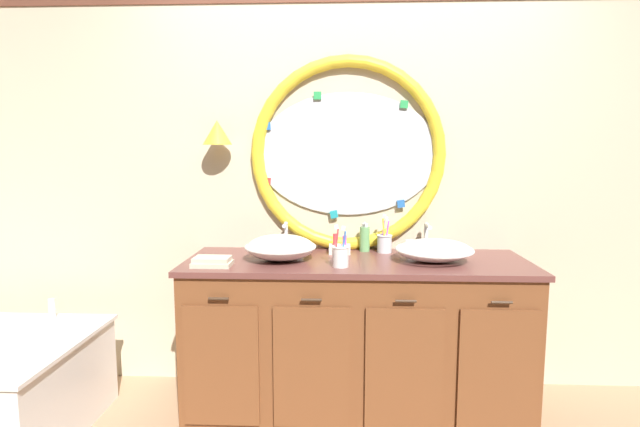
{
  "coord_description": "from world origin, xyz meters",
  "views": [
    {
      "loc": [
        -0.08,
        -2.39,
        1.43
      ],
      "look_at": [
        -0.19,
        0.25,
        1.1
      ],
      "focal_mm": 27.62,
      "sensor_mm": 36.0,
      "label": 1
    }
  ],
  "objects_px": {
    "toiletry_basket": "(340,248)",
    "sink_basin_left": "(280,247)",
    "toothbrush_holder_left": "(340,255)",
    "soap_dispenser": "(365,238)",
    "toothbrush_holder_right": "(384,242)",
    "sink_basin_right": "(434,250)",
    "folded_hand_towel": "(212,262)"
  },
  "relations": [
    {
      "from": "toothbrush_holder_left",
      "to": "soap_dispenser",
      "type": "xyz_separation_m",
      "value": [
        0.14,
        0.4,
        0.02
      ]
    },
    {
      "from": "soap_dispenser",
      "to": "folded_hand_towel",
      "type": "bearing_deg",
      "value": -152.53
    },
    {
      "from": "sink_basin_left",
      "to": "toiletry_basket",
      "type": "height_order",
      "value": "sink_basin_left"
    },
    {
      "from": "sink_basin_left",
      "to": "soap_dispenser",
      "type": "xyz_separation_m",
      "value": [
        0.47,
        0.26,
        0.01
      ]
    },
    {
      "from": "toiletry_basket",
      "to": "sink_basin_left",
      "type": "bearing_deg",
      "value": -149.56
    },
    {
      "from": "folded_hand_towel",
      "to": "toiletry_basket",
      "type": "relative_size",
      "value": 1.63
    },
    {
      "from": "sink_basin_right",
      "to": "toiletry_basket",
      "type": "distance_m",
      "value": 0.54
    },
    {
      "from": "soap_dispenser",
      "to": "toiletry_basket",
      "type": "xyz_separation_m",
      "value": [
        -0.15,
        -0.07,
        -0.05
      ]
    },
    {
      "from": "sink_basin_left",
      "to": "folded_hand_towel",
      "type": "distance_m",
      "value": 0.37
    },
    {
      "from": "sink_basin_right",
      "to": "folded_hand_towel",
      "type": "height_order",
      "value": "sink_basin_right"
    },
    {
      "from": "sink_basin_left",
      "to": "folded_hand_towel",
      "type": "height_order",
      "value": "sink_basin_left"
    },
    {
      "from": "toothbrush_holder_left",
      "to": "folded_hand_towel",
      "type": "height_order",
      "value": "toothbrush_holder_left"
    },
    {
      "from": "sink_basin_right",
      "to": "toothbrush_holder_left",
      "type": "height_order",
      "value": "toothbrush_holder_left"
    },
    {
      "from": "toiletry_basket",
      "to": "folded_hand_towel",
      "type": "bearing_deg",
      "value": -151.99
    },
    {
      "from": "sink_basin_left",
      "to": "toiletry_basket",
      "type": "bearing_deg",
      "value": 30.44
    },
    {
      "from": "soap_dispenser",
      "to": "toothbrush_holder_right",
      "type": "bearing_deg",
      "value": -13.81
    },
    {
      "from": "toothbrush_holder_right",
      "to": "sink_basin_right",
      "type": "bearing_deg",
      "value": -42.96
    },
    {
      "from": "toothbrush_holder_right",
      "to": "folded_hand_towel",
      "type": "distance_m",
      "value": 0.99
    },
    {
      "from": "sink_basin_right",
      "to": "toothbrush_holder_left",
      "type": "xyz_separation_m",
      "value": [
        -0.5,
        -0.14,
        -0.0
      ]
    },
    {
      "from": "sink_basin_right",
      "to": "soap_dispenser",
      "type": "relative_size",
      "value": 2.37
    },
    {
      "from": "folded_hand_towel",
      "to": "sink_basin_right",
      "type": "bearing_deg",
      "value": 7.83
    },
    {
      "from": "sink_basin_left",
      "to": "toothbrush_holder_left",
      "type": "height_order",
      "value": "toothbrush_holder_left"
    },
    {
      "from": "sink_basin_right",
      "to": "folded_hand_towel",
      "type": "relative_size",
      "value": 2.09
    },
    {
      "from": "sink_basin_left",
      "to": "toothbrush_holder_left",
      "type": "distance_m",
      "value": 0.35
    },
    {
      "from": "sink_basin_right",
      "to": "toothbrush_holder_right",
      "type": "relative_size",
      "value": 1.85
    },
    {
      "from": "toothbrush_holder_left",
      "to": "toiletry_basket",
      "type": "height_order",
      "value": "toothbrush_holder_left"
    },
    {
      "from": "sink_basin_left",
      "to": "sink_basin_right",
      "type": "xyz_separation_m",
      "value": [
        0.82,
        0.0,
        -0.01
      ]
    },
    {
      "from": "toothbrush_holder_left",
      "to": "folded_hand_towel",
      "type": "xyz_separation_m",
      "value": [
        -0.66,
        -0.02,
        -0.04
      ]
    },
    {
      "from": "sink_basin_left",
      "to": "soap_dispenser",
      "type": "distance_m",
      "value": 0.53
    },
    {
      "from": "soap_dispenser",
      "to": "toiletry_basket",
      "type": "height_order",
      "value": "soap_dispenser"
    },
    {
      "from": "folded_hand_towel",
      "to": "toothbrush_holder_left",
      "type": "bearing_deg",
      "value": 1.43
    },
    {
      "from": "folded_hand_towel",
      "to": "toiletry_basket",
      "type": "bearing_deg",
      "value": 28.01
    }
  ]
}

